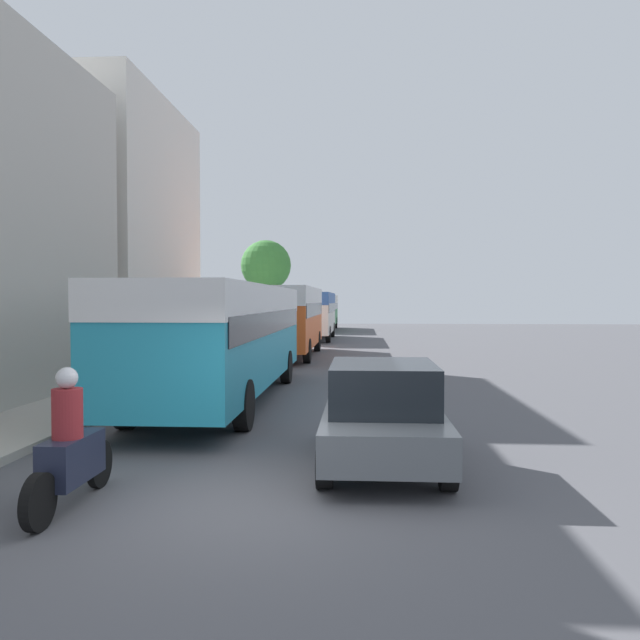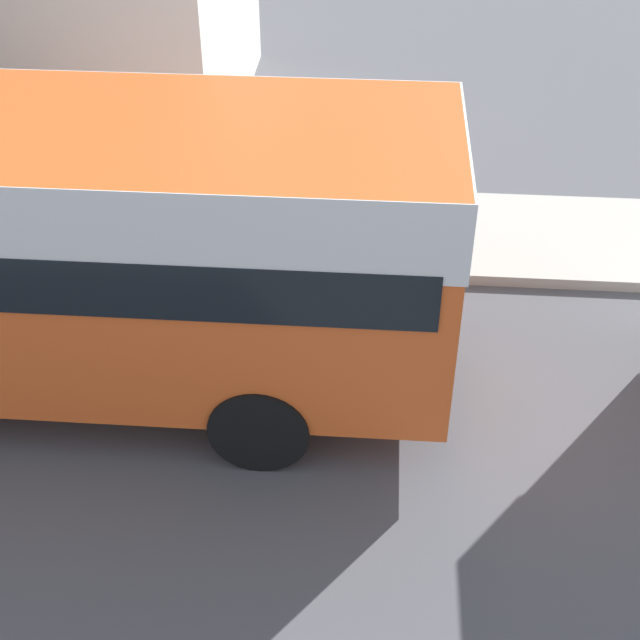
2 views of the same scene
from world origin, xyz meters
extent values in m
plane|color=#515156|center=(0.00, 0.00, 0.00)|extent=(120.00, 120.00, 0.00)
cube|color=silver|center=(-9.03, 17.09, 5.24)|extent=(5.66, 9.30, 10.48)
cube|color=teal|center=(-1.99, 7.75, 1.70)|extent=(2.53, 11.19, 2.39)
cube|color=white|center=(-1.99, 7.75, 2.54)|extent=(2.55, 11.25, 0.72)
cube|color=black|center=(-1.99, 7.75, 2.00)|extent=(2.58, 10.75, 0.53)
cylinder|color=black|center=(-3.15, 11.22, 0.50)|extent=(0.28, 1.00, 1.00)
cylinder|color=black|center=(-0.82, 11.22, 0.50)|extent=(0.28, 1.00, 1.00)
cylinder|color=black|center=(-3.15, 4.28, 0.50)|extent=(0.28, 1.00, 1.00)
cylinder|color=black|center=(-0.82, 4.28, 0.50)|extent=(0.28, 1.00, 1.00)
cube|color=#EA5B23|center=(-1.83, 20.22, 1.80)|extent=(2.45, 9.57, 2.60)
cube|color=white|center=(-1.83, 20.22, 2.71)|extent=(2.48, 9.61, 0.78)
cube|color=black|center=(-1.83, 20.22, 2.13)|extent=(2.50, 9.18, 0.57)
cylinder|color=black|center=(-2.96, 23.19, 0.50)|extent=(0.28, 1.00, 1.00)
cylinder|color=black|center=(-0.70, 23.19, 0.50)|extent=(0.28, 1.00, 1.00)
cylinder|color=black|center=(-2.96, 17.26, 0.50)|extent=(0.28, 1.00, 1.00)
cylinder|color=black|center=(-0.70, 17.26, 0.50)|extent=(0.28, 1.00, 1.00)
cube|color=silver|center=(-1.66, 32.33, 1.76)|extent=(2.55, 9.26, 2.52)
cube|color=#2D569E|center=(-1.66, 32.33, 2.64)|extent=(2.58, 9.31, 0.76)
cube|color=black|center=(-1.66, 32.33, 2.07)|extent=(2.60, 8.89, 0.55)
cylinder|color=black|center=(-2.83, 35.20, 0.50)|extent=(0.28, 1.00, 1.00)
cylinder|color=black|center=(-0.49, 35.20, 0.50)|extent=(0.28, 1.00, 1.00)
cylinder|color=black|center=(-2.83, 29.46, 0.50)|extent=(0.28, 1.00, 1.00)
cylinder|color=black|center=(-0.49, 29.46, 0.50)|extent=(0.28, 1.00, 1.00)
cube|color=#2D8447|center=(-1.92, 45.34, 1.74)|extent=(2.45, 10.68, 2.48)
cube|color=silver|center=(-1.92, 45.34, 2.61)|extent=(2.47, 10.73, 0.75)
cube|color=black|center=(-1.92, 45.34, 2.05)|extent=(2.50, 10.25, 0.55)
cylinder|color=black|center=(-3.05, 48.65, 0.50)|extent=(0.28, 1.00, 1.00)
cylinder|color=black|center=(-0.80, 48.65, 0.50)|extent=(0.28, 1.00, 1.00)
cylinder|color=black|center=(-3.05, 42.03, 0.50)|extent=(0.28, 1.00, 1.00)
cylinder|color=black|center=(-0.80, 42.03, 0.50)|extent=(0.28, 1.00, 1.00)
cube|color=#1E2338|center=(-2.09, -0.28, 0.59)|extent=(0.38, 1.10, 0.55)
cylinder|color=black|center=(-2.09, 0.52, 0.32)|extent=(0.10, 0.64, 0.64)
cylinder|color=black|center=(-2.09, -1.08, 0.32)|extent=(0.12, 0.64, 0.64)
cylinder|color=maroon|center=(-2.09, -0.38, 1.17)|extent=(0.36, 0.36, 0.60)
sphere|color=silver|center=(-2.09, -0.38, 1.60)|extent=(0.26, 0.26, 0.26)
cube|color=slate|center=(1.78, 1.87, 0.59)|extent=(1.78, 3.82, 0.55)
cube|color=black|center=(1.78, 1.87, 1.22)|extent=(1.57, 2.10, 0.71)
cylinder|color=black|center=(0.96, 3.05, 0.32)|extent=(0.22, 0.64, 0.64)
cylinder|color=black|center=(2.60, 3.05, 0.32)|extent=(0.22, 0.64, 0.64)
cylinder|color=black|center=(0.96, 0.68, 0.32)|extent=(0.22, 0.64, 0.64)
cylinder|color=black|center=(2.60, 0.68, 0.32)|extent=(0.22, 0.64, 0.64)
cylinder|color=#232838|center=(-4.72, 19.39, 0.54)|extent=(0.31, 0.31, 0.79)
cylinder|color=#33477F|center=(-4.72, 19.39, 1.27)|extent=(0.38, 0.38, 0.66)
sphere|color=tan|center=(-4.72, 19.39, 1.71)|extent=(0.21, 0.21, 0.21)
cylinder|color=brown|center=(-5.21, 35.97, 1.91)|extent=(0.36, 0.36, 3.53)
sphere|color=#387A33|center=(-5.21, 35.97, 5.00)|extent=(3.53, 3.53, 3.53)
camera|label=1|loc=(1.43, -7.62, 2.53)|focal=35.00mm
camera|label=2|loc=(5.56, 24.26, 6.57)|focal=50.00mm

